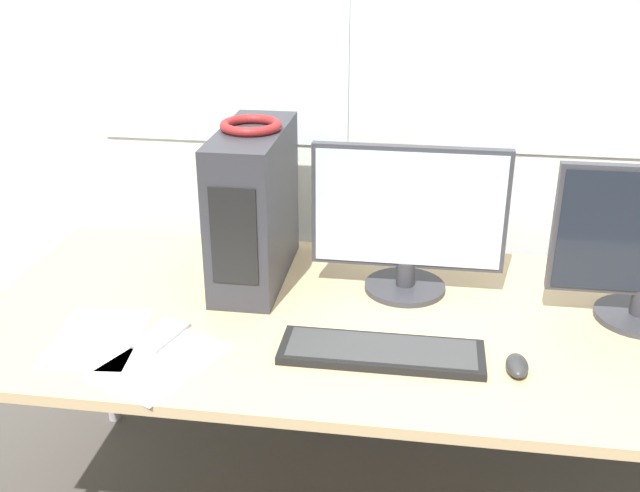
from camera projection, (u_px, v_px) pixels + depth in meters
name	position (u px, v px, depth m)	size (l,w,h in m)	color
wall_back	(401.00, 30.00, 2.22)	(8.00, 0.07, 2.70)	silver
desk	(379.00, 330.00, 1.96)	(2.09, 0.92, 0.71)	tan
pc_tower	(254.00, 206.00, 2.08)	(0.17, 0.45, 0.43)	#2D2D33
headphones	(251.00, 125.00, 1.99)	(0.17, 0.17, 0.03)	maroon
monitor_main	(408.00, 220.00, 2.00)	(0.52, 0.22, 0.41)	#333338
keyboard	(381.00, 352.00, 1.77)	(0.48, 0.15, 0.02)	black
mouse	(517.00, 366.00, 1.70)	(0.05, 0.09, 0.04)	#2D2D2D
cell_phone	(161.00, 335.00, 1.85)	(0.12, 0.17, 0.01)	#99999E
paper_sheet_left	(161.00, 362.00, 1.75)	(0.31, 0.36, 0.00)	white
paper_sheet_front	(97.00, 338.00, 1.85)	(0.24, 0.31, 0.00)	white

